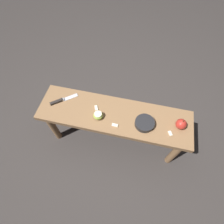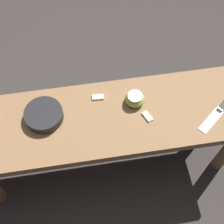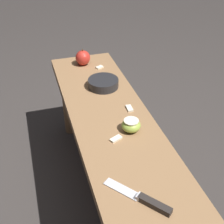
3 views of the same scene
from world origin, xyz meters
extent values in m
plane|color=#383330|center=(0.00, 0.00, 0.00)|extent=(8.00, 8.00, 0.00)
cube|color=olive|center=(0.00, 0.00, 0.46)|extent=(1.23, 0.34, 0.04)
cylinder|color=olive|center=(0.56, -0.11, 0.22)|extent=(0.06, 0.06, 0.44)
cylinder|color=olive|center=(0.56, 0.11, 0.22)|extent=(0.06, 0.06, 0.44)
cube|color=silver|center=(-0.40, 0.08, 0.48)|extent=(0.12, 0.10, 0.00)
cube|color=silver|center=(-0.44, 0.04, 0.49)|extent=(0.03, 0.03, 0.02)
cube|color=#282321|center=(-0.49, 0.01, 0.49)|extent=(0.10, 0.09, 0.02)
sphere|color=red|center=(0.51, 0.01, 0.52)|extent=(0.08, 0.08, 0.08)
cylinder|color=#4C3319|center=(0.51, 0.01, 0.57)|extent=(0.01, 0.01, 0.01)
ellipsoid|color=#9EB747|center=(-0.12, -0.05, 0.51)|extent=(0.08, 0.08, 0.05)
cylinder|color=silver|center=(-0.12, -0.05, 0.53)|extent=(0.06, 0.06, 0.00)
cube|color=silver|center=(0.44, -0.07, 0.49)|extent=(0.04, 0.04, 0.01)
cube|color=silver|center=(0.03, -0.09, 0.49)|extent=(0.05, 0.03, 0.01)
cube|color=silver|center=(-0.15, 0.02, 0.49)|extent=(0.04, 0.05, 0.01)
cylinder|color=#232326|center=(0.24, -0.04, 0.50)|extent=(0.15, 0.15, 0.04)
camera|label=1|loc=(0.14, -0.68, 1.68)|focal=28.00mm
camera|label=2|loc=(0.07, 0.58, 1.56)|focal=50.00mm
camera|label=3|loc=(-1.03, 0.30, 1.26)|focal=50.00mm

